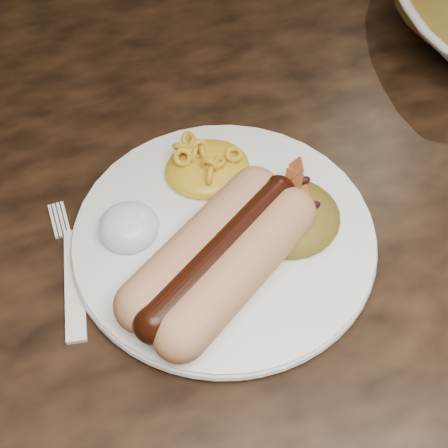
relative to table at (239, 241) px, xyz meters
name	(u,v)px	position (x,y,z in m)	size (l,w,h in m)	color
floor	(232,447)	(0.00, 0.00, -0.66)	(4.00, 4.00, 0.00)	#4F261B
table	(239,241)	(0.00, 0.00, 0.00)	(1.60, 0.90, 0.75)	#3E2513
plate	(224,236)	(-0.04, -0.06, 0.10)	(0.24, 0.24, 0.01)	white
hotdog	(220,256)	(-0.05, -0.09, 0.13)	(0.14, 0.14, 0.04)	tan
mac_and_cheese	(207,161)	(-0.03, 0.01, 0.12)	(0.07, 0.07, 0.03)	yellow
sour_cream	(128,222)	(-0.11, -0.03, 0.12)	(0.05, 0.05, 0.03)	white
taco_salad	(290,211)	(0.02, -0.06, 0.12)	(0.08, 0.08, 0.04)	#A3351B
fork	(75,283)	(-0.16, -0.06, 0.09)	(0.02, 0.14, 0.00)	white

